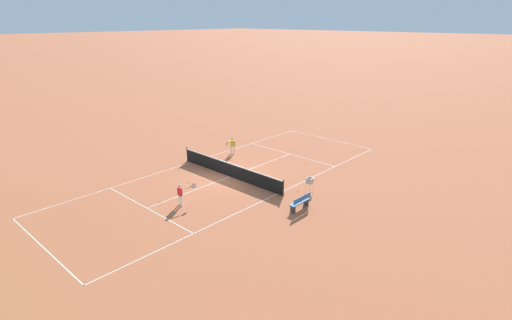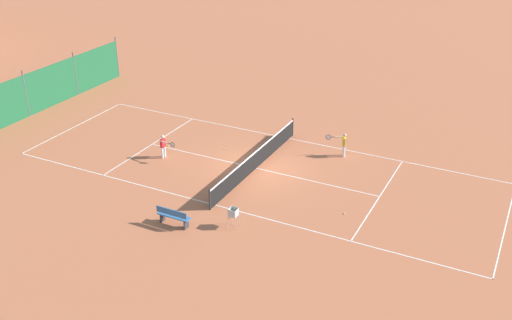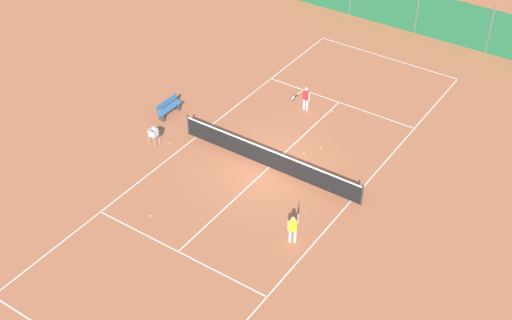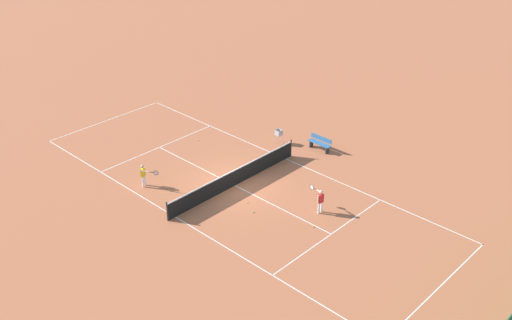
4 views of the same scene
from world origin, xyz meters
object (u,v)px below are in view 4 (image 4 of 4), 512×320
(tennis_ball_alley_left, at_px, (278,148))
(courtside_bench, at_px, (320,143))
(tennis_ball_near_corner, at_px, (247,202))
(ball_hopper, at_px, (279,133))
(tennis_ball_alley_right, at_px, (287,168))
(tennis_ball_far_corner, at_px, (313,226))
(player_far_baseline, at_px, (320,199))
(tennis_ball_service_box, at_px, (253,212))
(player_far_service, at_px, (144,174))
(tennis_net, at_px, (235,177))
(tennis_ball_mid_court, at_px, (198,140))

(tennis_ball_alley_left, bearing_deg, courtside_bench, 130.24)
(tennis_ball_near_corner, height_order, courtside_bench, courtside_bench)
(ball_hopper, relative_size, courtside_bench, 0.59)
(tennis_ball_alley_right, bearing_deg, tennis_ball_alley_left, -127.23)
(tennis_ball_far_corner, distance_m, ball_hopper, 8.90)
(player_far_baseline, distance_m, tennis_ball_service_box, 3.35)
(player_far_service, xyz_separation_m, tennis_ball_service_box, (-2.12, 5.90, -0.71))
(tennis_ball_service_box, bearing_deg, tennis_ball_alley_left, -148.61)
(player_far_baseline, height_order, ball_hopper, player_far_baseline)
(tennis_net, bearing_deg, tennis_ball_alley_right, 166.92)
(tennis_ball_far_corner, xyz_separation_m, tennis_ball_mid_court, (-2.34, -10.87, 0.00))
(tennis_ball_service_box, height_order, courtside_bench, courtside_bench)
(tennis_net, relative_size, tennis_ball_near_corner, 139.09)
(player_far_service, distance_m, ball_hopper, 8.82)
(tennis_ball_alley_right, bearing_deg, tennis_ball_far_corner, 53.51)
(tennis_ball_service_box, bearing_deg, player_far_service, -70.21)
(tennis_ball_alley_left, distance_m, tennis_ball_service_box, 6.99)
(player_far_baseline, xyz_separation_m, tennis_ball_mid_court, (-1.12, -10.28, -0.71))
(tennis_ball_alley_left, height_order, tennis_ball_service_box, same)
(tennis_ball_service_box, height_order, tennis_ball_near_corner, same)
(tennis_ball_far_corner, height_order, courtside_bench, courtside_bench)
(tennis_ball_service_box, bearing_deg, ball_hopper, -147.84)
(player_far_service, relative_size, tennis_ball_alley_left, 19.38)
(tennis_ball_near_corner, distance_m, ball_hopper, 6.94)
(tennis_ball_mid_court, relative_size, tennis_ball_near_corner, 1.00)
(player_far_baseline, xyz_separation_m, tennis_ball_alley_right, (-2.22, -4.07, -0.71))
(player_far_service, xyz_separation_m, tennis_ball_alley_right, (-6.63, 4.18, -0.71))
(tennis_net, xyz_separation_m, player_far_baseline, (-1.08, 4.84, 0.24))
(tennis_ball_far_corner, xyz_separation_m, tennis_ball_near_corner, (0.65, -3.75, 0.00))
(tennis_ball_mid_court, bearing_deg, tennis_net, 67.96)
(tennis_net, relative_size, tennis_ball_alley_left, 139.09)
(tennis_ball_mid_court, relative_size, tennis_ball_alley_left, 1.00)
(tennis_ball_alley_right, distance_m, tennis_ball_near_corner, 4.19)
(tennis_ball_alley_left, relative_size, ball_hopper, 0.07)
(player_far_service, distance_m, courtside_bench, 10.52)
(player_far_baseline, relative_size, tennis_ball_alley_right, 19.26)
(courtside_bench, bearing_deg, tennis_net, -6.46)
(tennis_ball_service_box, height_order, ball_hopper, ball_hopper)
(tennis_ball_alley_right, xyz_separation_m, courtside_bench, (-3.04, -0.05, 0.42))
(tennis_ball_near_corner, height_order, ball_hopper, ball_hopper)
(tennis_ball_alley_right, height_order, courtside_bench, courtside_bench)
(tennis_ball_far_corner, bearing_deg, tennis_ball_alley_right, -126.49)
(player_far_service, height_order, tennis_ball_service_box, player_far_service)
(tennis_ball_far_corner, bearing_deg, tennis_ball_service_box, -69.98)
(tennis_ball_mid_court, distance_m, courtside_bench, 7.44)
(tennis_ball_mid_court, bearing_deg, tennis_ball_alley_left, 120.76)
(player_far_baseline, bearing_deg, courtside_bench, -141.95)
(tennis_ball_mid_court, bearing_deg, tennis_ball_near_corner, 67.24)
(player_far_baseline, distance_m, tennis_ball_near_corner, 3.74)
(tennis_ball_mid_court, distance_m, tennis_ball_alley_left, 5.00)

